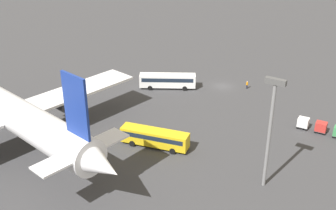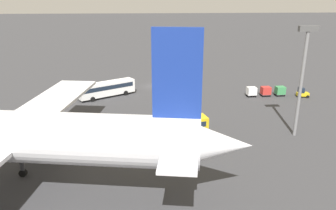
{
  "view_description": "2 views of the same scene",
  "coord_description": "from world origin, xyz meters",
  "views": [
    {
      "loc": [
        -37.57,
        79.58,
        37.15
      ],
      "look_at": [
        0.03,
        22.23,
        4.22
      ],
      "focal_mm": 45.0,
      "sensor_mm": 36.0,
      "label": 1
    },
    {
      "loc": [
        1.46,
        75.31,
        21.06
      ],
      "look_at": [
        -2.33,
        21.82,
        2.7
      ],
      "focal_mm": 35.0,
      "sensor_mm": 36.0,
      "label": 2
    }
  ],
  "objects": [
    {
      "name": "light_pole",
      "position": [
        -21.62,
        29.8,
        10.33
      ],
      "size": [
        2.8,
        0.7,
        16.74
      ],
      "color": "slate",
      "rests_on": "ground"
    },
    {
      "name": "ground_plane",
      "position": [
        0.0,
        0.0,
        0.0
      ],
      "size": [
        600.0,
        600.0,
        0.0
      ],
      "primitive_type": "plane",
      "color": "#38383A"
    },
    {
      "name": "shuttle_bus_near",
      "position": [
        9.75,
        7.6,
        1.93
      ],
      "size": [
        11.84,
        8.56,
        3.22
      ],
      "rotation": [
        0.0,
        0.0,
        0.55
      ],
      "color": "white",
      "rests_on": "ground"
    },
    {
      "name": "airplane",
      "position": [
        18.78,
        42.55,
        6.85
      ],
      "size": [
        56.45,
        48.95,
        18.24
      ],
      "rotation": [
        0.0,
        0.0,
        -0.16
      ],
      "color": "silver",
      "rests_on": "ground"
    },
    {
      "name": "cargo_cart_red",
      "position": [
        -24.28,
        9.49,
        1.19
      ],
      "size": [
        2.1,
        1.81,
        2.06
      ],
      "rotation": [
        0.0,
        0.0,
        0.07
      ],
      "color": "#38383D",
      "rests_on": "ground"
    },
    {
      "name": "cargo_cart_white",
      "position": [
        -21.12,
        9.61,
        1.19
      ],
      "size": [
        2.1,
        1.81,
        2.06
      ],
      "rotation": [
        0.0,
        0.0,
        0.07
      ],
      "color": "#38383D",
      "rests_on": "ground"
    },
    {
      "name": "shuttle_bus_far",
      "position": [
        -2.12,
        29.59,
        1.82
      ],
      "size": [
        11.91,
        5.18,
        3.02
      ],
      "rotation": [
        0.0,
        0.0,
        0.24
      ],
      "color": "gold",
      "rests_on": "ground"
    },
    {
      "name": "worker_person",
      "position": [
        -5.14,
        -1.84,
        0.87
      ],
      "size": [
        0.38,
        0.38,
        1.74
      ],
      "color": "#1E1E2D",
      "rests_on": "ground"
    }
  ]
}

